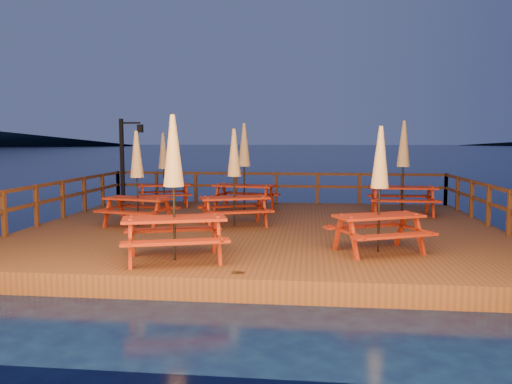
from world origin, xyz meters
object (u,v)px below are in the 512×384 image
picnic_table_1 (403,166)px  picnic_table_2 (164,168)px  picnic_table_0 (244,166)px  lamp_post (126,152)px

picnic_table_1 → picnic_table_2: bearing=174.1°
picnic_table_0 → picnic_table_2: picnic_table_0 is taller
lamp_post → picnic_table_0: 4.88m
picnic_table_1 → picnic_table_2: 7.77m
picnic_table_2 → lamp_post: bearing=129.3°
lamp_post → picnic_table_2: size_ratio=1.21×
picnic_table_0 → picnic_table_2: (-2.86, 0.83, -0.15)m
lamp_post → picnic_table_1: bearing=-12.3°
picnic_table_0 → picnic_table_1: picnic_table_1 is taller
lamp_post → picnic_table_1: (9.36, -2.04, -0.33)m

